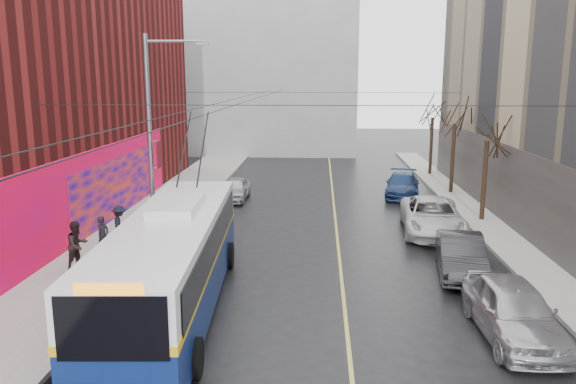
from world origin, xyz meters
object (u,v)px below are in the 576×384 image
Objects in this scene: parked_car_d at (402,185)px; streetlight_pole at (154,139)px; following_car at (235,189)px; parked_car_c at (432,216)px; pedestrian_b at (77,245)px; trolleybus at (173,261)px; pedestrian_a at (103,236)px; tree_near at (488,125)px; pedestrian_c at (120,225)px; parked_car_b at (461,255)px; tree_far at (433,107)px; parked_car_a at (513,310)px; tree_mid at (455,111)px.

streetlight_pole is at bearing -125.02° from parked_car_d.
following_car is (1.65, 10.54, -4.17)m from streetlight_pole.
parked_car_c is 15.81m from pedestrian_b.
trolleybus reaches higher than pedestrian_a.
parked_car_c is 1.49× the size of following_car.
tree_near reaches higher than pedestrian_a.
parked_car_c is at bearing -98.61° from pedestrian_c.
parked_car_b is 0.77× the size of parked_car_c.
pedestrian_b is (-17.46, -8.66, -3.90)m from tree_near.
parked_car_d is at bearing 117.23° from tree_near.
tree_far reaches higher than parked_car_d.
streetlight_pole is 16.28m from tree_near.
parked_car_a is at bearing -95.91° from tree_far.
parked_car_a is at bearing -102.00° from tree_near.
tree_mid is (15.14, 13.00, 0.41)m from streetlight_pole.
streetlight_pole is 1.97× the size of parked_car_b.
parked_car_a is (-2.82, -20.27, -4.43)m from tree_mid.
pedestrian_c is at bearing 162.40° from streetlight_pole.
tree_far is 3.53× the size of pedestrian_b.
pedestrian_a is at bearing -129.12° from tree_far.
tree_mid reaches higher than pedestrian_a.
trolleybus reaches higher than parked_car_d.
tree_mid is 16.01m from parked_car_b.
tree_far reaches higher than pedestrian_c.
streetlight_pole is 5.17m from pedestrian_b.
tree_far is at bearing 82.78° from parked_car_a.
parked_car_b is 14.45m from pedestrian_b.
parked_car_d is at bearing 95.75° from parked_car_c.
tree_near is 18.93m from pedestrian_a.
streetlight_pole reaches higher than tree_mid.
streetlight_pole is 14.86m from parked_car_a.
tree_far reaches higher than parked_car_a.
pedestrian_b reaches higher than pedestrian_a.
parked_car_c is (9.94, 9.62, -0.83)m from trolleybus.
tree_mid is 4.04× the size of pedestrian_a.
pedestrian_c is at bearing 18.16° from pedestrian_b.
tree_near reaches higher than trolleybus.
following_car is 10.55m from pedestrian_c.
following_car is at bearing 137.41° from parked_car_b.
pedestrian_b reaches higher than parked_car_c.
parked_car_c is 14.36m from pedestrian_c.
parked_car_a is at bearing -81.26° from pedestrian_b.
parked_car_c is 14.90m from pedestrian_a.
parked_car_d is at bearing -165.59° from tree_mid.
trolleybus is 2.61× the size of parked_car_a.
parked_car_d is 2.99× the size of pedestrian_a.
parked_car_a is 1.22× the size of following_car.
tree_near is at bearing -48.22° from pedestrian_a.
tree_near is at bearing 42.17° from parked_car_c.
pedestrian_a is (-13.93, -13.22, 0.26)m from parked_car_d.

